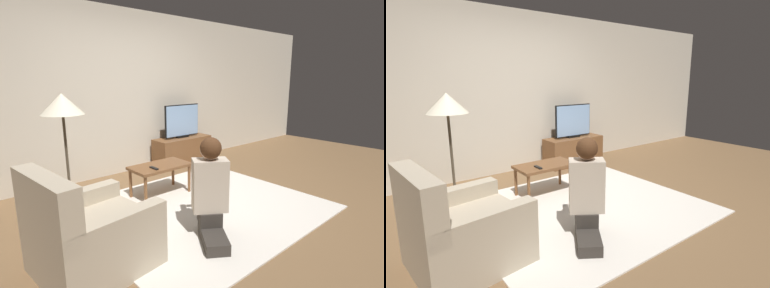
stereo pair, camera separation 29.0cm
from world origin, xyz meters
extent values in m
plane|color=brown|center=(0.00, 0.00, 0.00)|extent=(10.00, 10.00, 0.00)
cube|color=beige|center=(0.00, 1.93, 1.30)|extent=(10.00, 0.06, 2.60)
cube|color=silver|center=(0.00, 0.00, 0.01)|extent=(2.68, 2.34, 0.02)
cube|color=brown|center=(1.04, 1.62, 0.25)|extent=(1.07, 0.41, 0.49)
cube|color=black|center=(1.04, 1.62, 0.51)|extent=(0.25, 0.08, 0.04)
cube|color=black|center=(1.04, 1.63, 0.80)|extent=(0.74, 0.03, 0.56)
cube|color=#8CB2E0|center=(1.04, 1.62, 0.80)|extent=(0.71, 0.04, 0.53)
cube|color=brown|center=(-0.14, 0.66, 0.41)|extent=(0.78, 0.44, 0.04)
cylinder|color=brown|center=(-0.49, 0.48, 0.19)|extent=(0.04, 0.04, 0.39)
cylinder|color=brown|center=(0.21, 0.48, 0.19)|extent=(0.04, 0.04, 0.39)
cylinder|color=brown|center=(-0.49, 0.84, 0.19)|extent=(0.04, 0.04, 0.39)
cylinder|color=brown|center=(0.21, 0.84, 0.19)|extent=(0.04, 0.04, 0.39)
cylinder|color=#4C4233|center=(-1.26, 0.86, 0.01)|extent=(0.28, 0.28, 0.03)
cylinder|color=#4C4233|center=(-1.26, 0.86, 0.69)|extent=(0.03, 0.03, 1.33)
cone|color=#EFE5C6|center=(-1.26, 0.86, 1.28)|extent=(0.45, 0.45, 0.23)
cube|color=#B7A88E|center=(-1.45, -0.25, 0.22)|extent=(0.95, 0.89, 0.43)
cube|color=#B7A88E|center=(-1.81, -0.29, 0.66)|extent=(0.24, 0.82, 0.46)
cube|color=#B7A88E|center=(-1.42, -0.58, 0.29)|extent=(0.88, 0.23, 0.57)
cube|color=#B7A88E|center=(-1.49, 0.08, 0.29)|extent=(0.88, 0.23, 0.57)
cube|color=#332D28|center=(-0.48, -0.66, 0.07)|extent=(0.45, 0.53, 0.11)
cube|color=#332D28|center=(-0.38, -0.50, 0.20)|extent=(0.32, 0.32, 0.14)
cube|color=#C1B29E|center=(-0.38, -0.50, 0.53)|extent=(0.39, 0.36, 0.52)
sphere|color=#DBAD8E|center=(-0.38, -0.50, 0.89)|extent=(0.20, 0.20, 0.20)
sphere|color=#4C2D19|center=(-0.39, -0.52, 0.90)|extent=(0.21, 0.21, 0.21)
cube|color=black|center=(-0.17, -0.19, 0.55)|extent=(0.13, 0.11, 0.04)
cylinder|color=#C1B29E|center=(-0.15, -0.35, 0.55)|extent=(0.22, 0.29, 0.07)
cylinder|color=#C1B29E|center=(-0.32, -0.23, 0.55)|extent=(0.22, 0.29, 0.07)
cube|color=black|center=(-0.30, 0.58, 0.43)|extent=(0.04, 0.15, 0.02)
camera|label=1|loc=(-2.34, -2.45, 1.55)|focal=28.00mm
camera|label=2|loc=(-2.12, -2.63, 1.55)|focal=28.00mm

